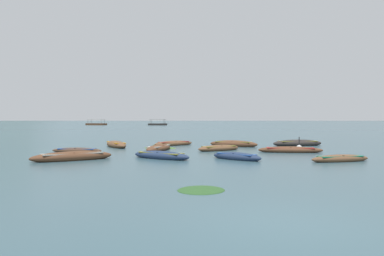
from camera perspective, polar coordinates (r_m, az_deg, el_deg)
ground_plane at (r=1507.54m, az=2.09°, el=1.16°), size 6000.00×6000.00×0.00m
mountain_1 at (r=2371.83m, az=-19.35°, el=6.73°), size 1694.74×1694.74×464.18m
mountain_2 at (r=2026.53m, az=4.51°, el=6.41°), size 1137.04×1137.04×370.17m
rowboat_0 at (r=20.18m, az=-4.77°, el=-4.22°), size 3.63×2.85×0.52m
rowboat_1 at (r=20.16m, az=21.72°, el=-4.38°), size 3.37×1.80×0.43m
rowboat_2 at (r=25.50m, az=4.12°, el=-3.10°), size 3.35×2.89×0.48m
rowboat_3 at (r=29.50m, az=6.35°, el=-2.45°), size 4.02×2.56×0.60m
rowboat_4 at (r=24.79m, az=14.77°, el=-3.27°), size 4.17×1.40×0.47m
rowboat_5 at (r=29.30m, az=-11.53°, el=-2.50°), size 2.86×4.06×0.59m
rowboat_6 at (r=19.81m, az=6.81°, el=-4.36°), size 2.85×2.71×0.48m
rowboat_7 at (r=20.25m, az=-17.81°, el=-4.20°), size 4.02×3.30×0.58m
rowboat_9 at (r=31.34m, az=15.82°, el=-2.26°), size 4.42×2.37×0.62m
rowboat_10 at (r=25.59m, az=-5.10°, el=-3.07°), size 1.87×4.00×0.50m
rowboat_11 at (r=30.52m, az=-2.79°, el=-2.38°), size 3.44×3.27×0.48m
rowboat_12 at (r=24.99m, az=-17.19°, el=-3.31°), size 3.38×1.16×0.38m
ferry_0 at (r=156.11m, az=-14.42°, el=0.60°), size 8.84×5.61×2.54m
ferry_1 at (r=146.23m, az=-5.28°, el=0.59°), size 7.37×3.61×2.54m
mooring_buoy at (r=27.87m, az=16.05°, el=-2.89°), size 0.41×0.41×0.99m
weed_patch_0 at (r=11.17m, az=1.40°, el=-9.49°), size 1.99×1.99×0.14m
weed_patch_1 at (r=27.70m, az=-4.89°, el=-3.07°), size 3.06×2.68×0.14m
weed_patch_2 at (r=31.07m, az=-4.20°, el=-2.60°), size 2.01×2.87×0.14m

